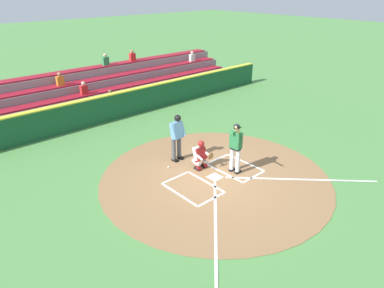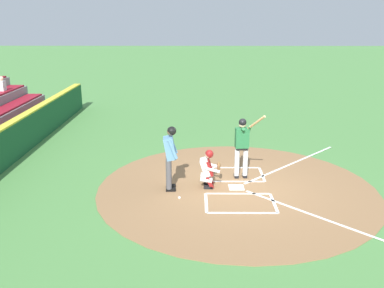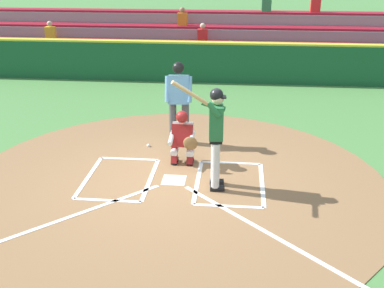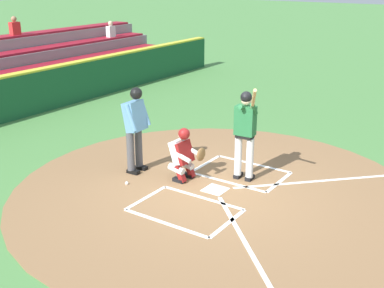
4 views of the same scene
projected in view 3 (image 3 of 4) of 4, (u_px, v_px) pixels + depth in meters
ground_plane at (174, 181)px, 9.08m from camera, size 120.00×120.00×0.00m
dirt_circle at (174, 181)px, 9.08m from camera, size 8.00×8.00×0.01m
home_plate_and_chalk at (167, 203)px, 8.26m from camera, size 7.93×4.91×0.01m
batter at (215, 132)px, 8.40m from camera, size 0.90×0.77×2.13m
catcher at (183, 137)px, 9.60m from camera, size 0.59×0.61×1.13m
plate_umpire at (179, 97)px, 10.45m from camera, size 0.59×0.43×1.86m
baseball at (148, 145)px, 10.64m from camera, size 0.07×0.07×0.07m
backstop_wall at (204, 62)px, 15.77m from camera, size 22.00×0.36×1.31m
bleacher_stand at (209, 45)px, 18.24m from camera, size 20.00×3.40×2.55m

